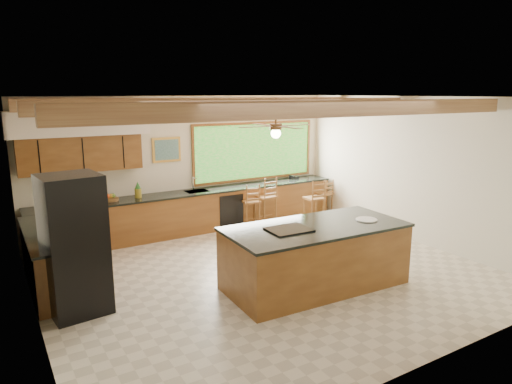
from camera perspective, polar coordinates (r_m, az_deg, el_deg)
ground at (r=8.05m, az=1.33°, el=-10.08°), size 7.20×7.20×0.00m
room_shell at (r=7.96m, az=-2.16°, el=6.15°), size 7.27×6.54×3.02m
counter_run at (r=9.71m, az=-10.84°, el=-3.46°), size 7.12×3.10×1.26m
island at (r=7.44m, az=7.40°, el=-7.91°), size 2.96×1.49×1.03m
refrigerator at (r=6.87m, az=-21.75°, el=-6.17°), size 0.85×0.83×1.99m
bar_stool_a at (r=10.56m, az=1.43°, el=-0.71°), size 0.44×0.44×1.17m
bar_stool_b at (r=10.59m, az=7.48°, el=-0.91°), size 0.44×0.44×1.12m
bar_stool_c at (r=10.37m, az=-0.50°, el=-1.30°), size 0.45×0.45×1.06m
bar_stool_d at (r=11.62m, az=8.74°, el=-0.31°), size 0.39×0.39×0.94m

